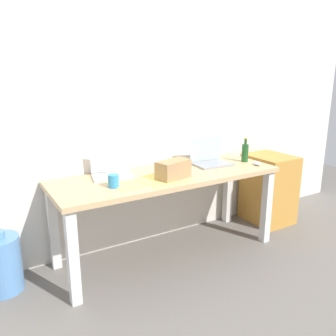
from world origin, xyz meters
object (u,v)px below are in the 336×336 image
at_px(beer_bottle, 245,152).
at_px(coffee_mug, 113,181).
at_px(filing_cabinet, 269,189).
at_px(laptop_left, 112,171).
at_px(computer_mouse, 257,163).
at_px(laptop_right, 210,159).
at_px(cardboard_box, 173,169).
at_px(water_cooler_jug, 2,264).
at_px(desk, 168,185).

distance_m(beer_bottle, coffee_mug, 1.36).
relative_size(beer_bottle, filing_cabinet, 0.32).
relative_size(laptop_left, computer_mouse, 3.59).
xyz_separation_m(laptop_left, laptop_right, (0.92, -0.09, 0.01)).
xyz_separation_m(coffee_mug, filing_cabinet, (1.80, 0.16, -0.42)).
bearing_deg(cardboard_box, laptop_left, 143.52).
relative_size(coffee_mug, filing_cabinet, 0.13).
xyz_separation_m(computer_mouse, cardboard_box, (-0.87, 0.04, 0.06)).
bearing_deg(laptop_left, water_cooler_jug, -179.00).
distance_m(computer_mouse, water_cooler_jug, 2.23).
relative_size(desk, beer_bottle, 8.43).
bearing_deg(cardboard_box, filing_cabinet, 8.49).
distance_m(desk, water_cooler_jug, 1.38).
height_order(computer_mouse, filing_cabinet, computer_mouse).
height_order(desk, water_cooler_jug, desk).
bearing_deg(coffee_mug, computer_mouse, -3.16).
relative_size(desk, computer_mouse, 19.16).
height_order(laptop_left, cardboard_box, laptop_left).
bearing_deg(beer_bottle, desk, 179.14).
distance_m(laptop_right, water_cooler_jug, 1.88).
bearing_deg(beer_bottle, cardboard_box, -172.25).
distance_m(laptop_right, cardboard_box, 0.56).
bearing_deg(computer_mouse, coffee_mug, -164.86).
bearing_deg(filing_cabinet, cardboard_box, -171.51).
relative_size(laptop_right, water_cooler_jug, 0.74).
distance_m(laptop_right, computer_mouse, 0.43).
xyz_separation_m(desk, coffee_mug, (-0.52, -0.10, 0.14)).
height_order(beer_bottle, filing_cabinet, beer_bottle).
height_order(cardboard_box, coffee_mug, cardboard_box).
bearing_deg(desk, computer_mouse, -11.76).
relative_size(beer_bottle, computer_mouse, 2.27).
bearing_deg(filing_cabinet, laptop_right, 179.14).
relative_size(laptop_right, filing_cabinet, 0.48).
bearing_deg(desk, water_cooler_jug, 173.47).
bearing_deg(laptop_left, filing_cabinet, -3.32).
relative_size(computer_mouse, coffee_mug, 1.05).
xyz_separation_m(beer_bottle, water_cooler_jug, (-2.14, 0.16, -0.61)).
bearing_deg(coffee_mug, cardboard_box, -3.63).
relative_size(laptop_left, filing_cabinet, 0.50).
xyz_separation_m(beer_bottle, computer_mouse, (0.00, -0.16, -0.07)).
bearing_deg(computer_mouse, desk, -173.46).
height_order(desk, filing_cabinet, desk).
bearing_deg(beer_bottle, coffee_mug, -176.34).
bearing_deg(filing_cabinet, coffee_mug, -174.79).
distance_m(laptop_left, coffee_mug, 0.28).
bearing_deg(cardboard_box, desk, 76.99).
distance_m(laptop_left, beer_bottle, 1.28).
distance_m(desk, filing_cabinet, 1.31).
distance_m(cardboard_box, filing_cabinet, 1.40).
xyz_separation_m(coffee_mug, water_cooler_jug, (-0.78, 0.25, -0.56)).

